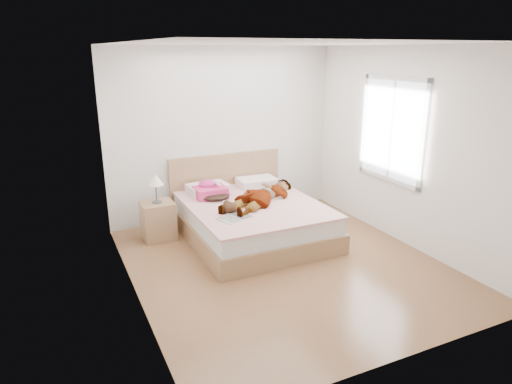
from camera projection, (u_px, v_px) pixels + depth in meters
ground at (285, 265)px, 5.62m from camera, size 4.00×4.00×0.00m
woman at (262, 193)px, 6.38m from camera, size 1.64×1.36×0.22m
hair at (212, 194)px, 6.56m from camera, size 0.51×0.62×0.09m
phone at (218, 184)px, 6.50m from camera, size 0.10×0.11×0.06m
room_shell at (392, 130)px, 6.16m from camera, size 4.00×4.00×4.00m
bed at (250, 217)px, 6.44m from camera, size 1.80×2.08×1.00m
towel at (210, 190)px, 6.55m from camera, size 0.45×0.39×0.24m
magazine at (235, 217)px, 5.74m from camera, size 0.49×0.40×0.02m
coffee_mug at (232, 208)px, 5.95m from camera, size 0.12×0.09×0.09m
plush_toy at (229, 207)px, 5.92m from camera, size 0.17×0.26×0.14m
nightstand at (158, 218)px, 6.31m from camera, size 0.44×0.39×0.94m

